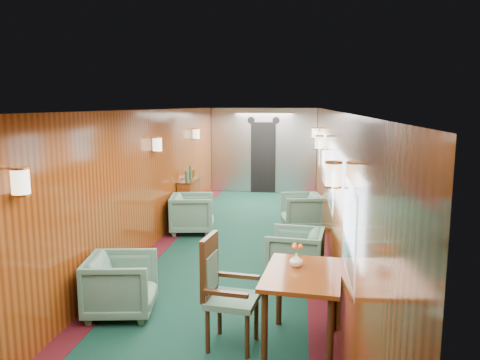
{
  "coord_description": "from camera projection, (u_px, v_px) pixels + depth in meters",
  "views": [
    {
      "loc": [
        1.09,
        -7.32,
        2.48
      ],
      "look_at": [
        0.0,
        0.85,
        1.15
      ],
      "focal_mm": 35.0,
      "sensor_mm": 36.0,
      "label": 1
    }
  ],
  "objects": [
    {
      "name": "room",
      "position": [
        233.0,
        158.0,
        7.44
      ],
      "size": [
        12.0,
        12.1,
        2.4
      ],
      "color": "#0C2E22",
      "rests_on": "ground"
    },
    {
      "name": "armchair_right_near",
      "position": [
        295.0,
        254.0,
        6.72
      ],
      "size": [
        0.87,
        0.85,
        0.72
      ],
      "primitive_type": "imported",
      "rotation": [
        0.0,
        0.0,
        -1.68
      ],
      "color": "#1D4437",
      "rests_on": "ground"
    },
    {
      "name": "credenza",
      "position": [
        189.0,
        199.0,
        10.22
      ],
      "size": [
        0.31,
        0.98,
        1.15
      ],
      "color": "maroon",
      "rests_on": "ground"
    },
    {
      "name": "side_chair",
      "position": [
        222.0,
        287.0,
        4.8
      ],
      "size": [
        0.58,
        0.6,
        1.16
      ],
      "rotation": [
        0.0,
        0.0,
        -0.12
      ],
      "color": "#1D4437",
      "rests_on": "ground"
    },
    {
      "name": "dining_table",
      "position": [
        302.0,
        284.0,
        4.72
      ],
      "size": [
        0.86,
        1.15,
        0.81
      ],
      "rotation": [
        0.0,
        0.0,
        -0.1
      ],
      "color": "maroon",
      "rests_on": "ground"
    },
    {
      "name": "windows_right",
      "position": [
        327.0,
        169.0,
        7.52
      ],
      "size": [
        0.02,
        8.6,
        0.8
      ],
      "color": "#B6B9BD",
      "rests_on": "ground"
    },
    {
      "name": "bulkhead",
      "position": [
        264.0,
        151.0,
        13.3
      ],
      "size": [
        2.98,
        0.17,
        2.39
      ],
      "color": "#BABDC2",
      "rests_on": "ground"
    },
    {
      "name": "wall_sconces",
      "position": [
        238.0,
        146.0,
        7.97
      ],
      "size": [
        2.97,
        7.97,
        0.25
      ],
      "color": "beige",
      "rests_on": "ground"
    },
    {
      "name": "armchair_right_far",
      "position": [
        301.0,
        211.0,
        9.48
      ],
      "size": [
        0.91,
        0.89,
        0.7
      ],
      "primitive_type": "imported",
      "rotation": [
        0.0,
        0.0,
        -1.37
      ],
      "color": "#1D4437",
      "rests_on": "ground"
    },
    {
      "name": "armchair_left_near",
      "position": [
        121.0,
        285.0,
        5.56
      ],
      "size": [
        0.9,
        0.88,
        0.72
      ],
      "primitive_type": "imported",
      "rotation": [
        0.0,
        0.0,
        1.73
      ],
      "color": "#1D4437",
      "rests_on": "ground"
    },
    {
      "name": "flower_vase",
      "position": [
        296.0,
        260.0,
        4.85
      ],
      "size": [
        0.15,
        0.15,
        0.14
      ],
      "primitive_type": "imported",
      "rotation": [
        0.0,
        0.0,
        -0.1
      ],
      "color": "silver",
      "rests_on": "dining_table"
    },
    {
      "name": "armchair_left_far",
      "position": [
        192.0,
        213.0,
        9.14
      ],
      "size": [
        0.95,
        0.93,
        0.76
      ],
      "primitive_type": "imported",
      "rotation": [
        0.0,
        0.0,
        1.73
      ],
      "color": "#1D4437",
      "rests_on": "ground"
    }
  ]
}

